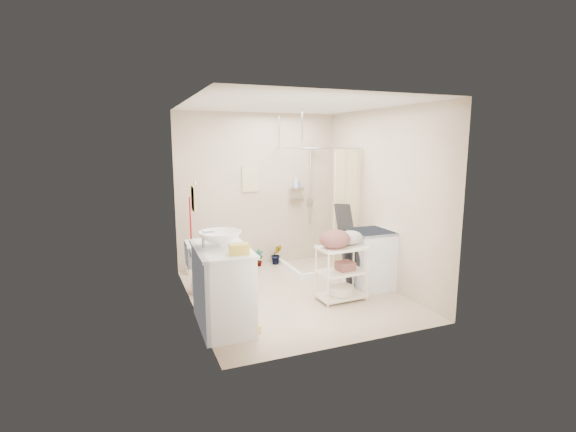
% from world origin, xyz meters
% --- Properties ---
extents(floor, '(3.20, 3.20, 0.00)m').
position_xyz_m(floor, '(0.00, 0.00, 0.00)').
color(floor, beige).
rests_on(floor, ground).
extents(ceiling, '(2.80, 3.20, 0.04)m').
position_xyz_m(ceiling, '(0.00, 0.00, 2.60)').
color(ceiling, silver).
rests_on(ceiling, ground).
extents(wall_back, '(2.80, 0.04, 2.60)m').
position_xyz_m(wall_back, '(0.00, 1.60, 1.30)').
color(wall_back, beige).
rests_on(wall_back, ground).
extents(wall_front, '(2.80, 0.04, 2.60)m').
position_xyz_m(wall_front, '(0.00, -1.60, 1.30)').
color(wall_front, beige).
rests_on(wall_front, ground).
extents(wall_left, '(0.04, 3.20, 2.60)m').
position_xyz_m(wall_left, '(-1.40, 0.00, 1.30)').
color(wall_left, beige).
rests_on(wall_left, ground).
extents(wall_right, '(0.04, 3.20, 2.60)m').
position_xyz_m(wall_right, '(1.40, 0.00, 1.30)').
color(wall_right, beige).
rests_on(wall_right, ground).
extents(vanity, '(0.63, 1.08, 0.94)m').
position_xyz_m(vanity, '(-1.16, -0.63, 0.47)').
color(vanity, white).
rests_on(vanity, ground).
extents(sink, '(0.52, 0.52, 0.17)m').
position_xyz_m(sink, '(-1.15, -0.56, 1.02)').
color(sink, white).
rests_on(sink, vanity).
extents(counter_basket, '(0.21, 0.16, 0.11)m').
position_xyz_m(counter_basket, '(-1.05, -0.98, 0.99)').
color(counter_basket, gold).
rests_on(counter_basket, vanity).
extents(floor_basket, '(0.28, 0.24, 0.13)m').
position_xyz_m(floor_basket, '(-0.92, -0.97, 0.06)').
color(floor_basket, '#F6D351').
rests_on(floor_basket, ground).
extents(toilet, '(0.76, 0.45, 0.75)m').
position_xyz_m(toilet, '(-1.04, 0.53, 0.38)').
color(toilet, white).
rests_on(toilet, ground).
extents(mop, '(0.16, 0.16, 1.27)m').
position_xyz_m(mop, '(-1.23, 1.46, 0.63)').
color(mop, '#A0080E').
rests_on(mop, ground).
extents(potted_plant_a, '(0.16, 0.11, 0.30)m').
position_xyz_m(potted_plant_a, '(-0.05, 1.46, 0.15)').
color(potted_plant_a, brown).
rests_on(potted_plant_a, ground).
extents(potted_plant_b, '(0.21, 0.18, 0.35)m').
position_xyz_m(potted_plant_b, '(0.27, 1.47, 0.17)').
color(potted_plant_b, brown).
rests_on(potted_plant_b, ground).
extents(hanging_towel, '(0.28, 0.03, 0.42)m').
position_xyz_m(hanging_towel, '(-0.15, 1.58, 1.50)').
color(hanging_towel, beige).
rests_on(hanging_towel, wall_back).
extents(towel_ring, '(0.04, 0.22, 0.34)m').
position_xyz_m(towel_ring, '(-1.38, -0.20, 1.47)').
color(towel_ring, '#E8D48C').
rests_on(towel_ring, wall_left).
extents(tp_holder, '(0.08, 0.12, 0.14)m').
position_xyz_m(tp_holder, '(-1.36, 0.05, 0.72)').
color(tp_holder, white).
rests_on(tp_holder, wall_left).
extents(shower, '(1.10, 1.10, 2.10)m').
position_xyz_m(shower, '(0.85, 1.05, 1.05)').
color(shower, white).
rests_on(shower, ground).
extents(shampoo_bottle_a, '(0.11, 0.11, 0.23)m').
position_xyz_m(shampoo_bottle_a, '(0.65, 1.50, 1.44)').
color(shampoo_bottle_a, silver).
rests_on(shampoo_bottle_a, shower).
extents(shampoo_bottle_b, '(0.08, 0.09, 0.17)m').
position_xyz_m(shampoo_bottle_b, '(0.69, 1.52, 1.40)').
color(shampoo_bottle_b, '#3D5A9D').
rests_on(shampoo_bottle_b, shower).
extents(washing_machine, '(0.59, 0.61, 0.86)m').
position_xyz_m(washing_machine, '(1.14, -0.15, 0.43)').
color(washing_machine, silver).
rests_on(washing_machine, ground).
extents(laundry_rack, '(0.66, 0.41, 0.89)m').
position_xyz_m(laundry_rack, '(0.51, -0.43, 0.45)').
color(laundry_rack, '#F1E4CA').
rests_on(laundry_rack, ground).
extents(ironing_board, '(0.37, 0.25, 1.27)m').
position_xyz_m(ironing_board, '(0.86, 0.01, 0.63)').
color(ironing_board, black).
rests_on(ironing_board, ground).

